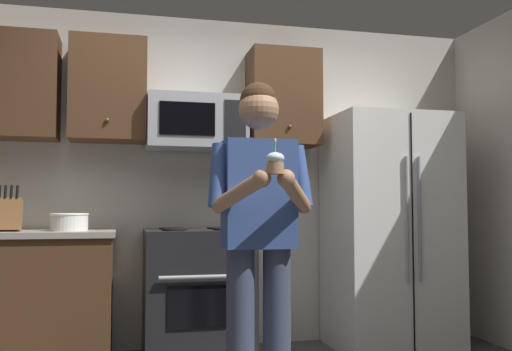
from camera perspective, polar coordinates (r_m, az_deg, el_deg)
The scene contains 10 objects.
wall_back at distance 4.55m, azimuth -4.64°, elevation -0.51°, with size 4.40×0.10×2.60m, color beige.
oven_range at distance 4.18m, azimuth -5.95°, elevation -11.76°, with size 0.76×0.70×0.93m.
microwave at distance 4.30m, azimuth -6.05°, elevation 5.29°, with size 0.74×0.41×0.40m.
refrigerator at distance 4.54m, azimuth 13.36°, elevation -5.47°, with size 0.90×0.75×1.80m.
cabinet_row_upper at distance 4.36m, azimuth -13.71°, elevation 8.32°, with size 2.78×0.36×0.76m.
counter_left at distance 4.24m, azimuth -24.07°, elevation -11.37°, with size 1.44×0.66×0.92m.
knife_block at distance 4.14m, azimuth -23.75°, elevation -3.61°, with size 0.16×0.15×0.32m.
bowl_large_white at distance 4.12m, azimuth -18.36°, elevation -4.44°, with size 0.26×0.26×0.12m.
person at distance 3.02m, azimuth 0.33°, elevation -4.82°, with size 0.60×0.48×1.76m.
cupcake at distance 2.71m, azimuth 1.95°, elevation 1.29°, with size 0.09×0.09×0.17m.
Camera 1 is at (-0.68, -2.74, 1.07)m, focal length 39.55 mm.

